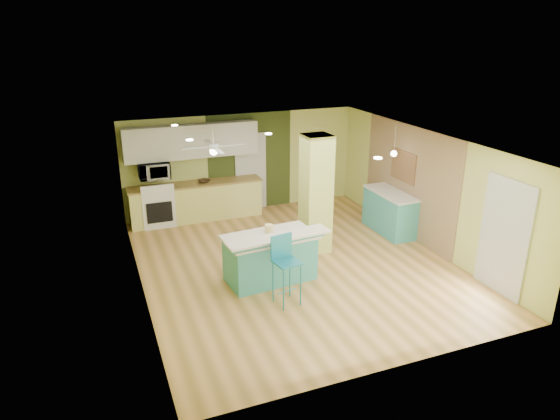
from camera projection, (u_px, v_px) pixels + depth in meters
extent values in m
cube|color=olive|center=(296.00, 264.00, 10.08)|extent=(6.00, 7.00, 0.01)
cube|color=white|center=(297.00, 142.00, 9.21)|extent=(6.00, 7.00, 0.01)
cube|color=#CDD472|center=(242.00, 163.00, 12.71)|extent=(6.00, 0.01, 2.50)
cube|color=#CDD472|center=(401.00, 289.00, 6.58)|extent=(6.00, 0.01, 2.50)
cube|color=#CDD472|center=(137.00, 227.00, 8.62)|extent=(0.01, 7.00, 2.50)
cube|color=#CDD472|center=(425.00, 189.00, 10.67)|extent=(0.01, 7.00, 2.50)
cube|color=#87684D|center=(408.00, 181.00, 11.19)|extent=(0.02, 3.40, 2.50)
cube|color=#38451B|center=(250.00, 162.00, 12.76)|extent=(2.20, 0.02, 2.50)
cube|color=silver|center=(251.00, 172.00, 12.82)|extent=(0.82, 0.05, 2.00)
cube|color=silver|center=(504.00, 237.00, 8.72)|extent=(0.04, 1.08, 2.10)
cube|color=#B8C25A|center=(316.00, 194.00, 10.30)|extent=(0.55, 0.55, 2.50)
cube|color=#E0DE75|center=(197.00, 202.00, 12.27)|extent=(3.20, 0.60, 0.90)
cube|color=olive|center=(195.00, 184.00, 12.11)|extent=(3.25, 0.63, 0.04)
cube|color=white|center=(157.00, 207.00, 11.95)|extent=(0.76, 0.64, 0.90)
cube|color=black|center=(160.00, 212.00, 11.67)|extent=(0.59, 0.02, 0.50)
cube|color=white|center=(157.00, 189.00, 11.50)|extent=(0.76, 0.06, 0.18)
cube|color=silver|center=(192.00, 141.00, 11.86)|extent=(3.20, 0.34, 0.80)
imported|color=white|center=(154.00, 171.00, 11.64)|extent=(0.70, 0.48, 0.39)
cylinder|color=silver|center=(213.00, 137.00, 10.65)|extent=(0.03, 0.03, 0.40)
cylinder|color=silver|center=(213.00, 146.00, 10.72)|extent=(0.24, 0.24, 0.10)
sphere|color=white|center=(214.00, 151.00, 10.77)|extent=(0.18, 0.18, 0.18)
cylinder|color=silver|center=(395.00, 140.00, 10.88)|extent=(0.01, 0.01, 0.62)
sphere|color=white|center=(394.00, 154.00, 10.99)|extent=(0.14, 0.14, 0.14)
cube|color=brown|center=(403.00, 166.00, 11.25)|extent=(0.03, 0.90, 0.70)
cube|color=teal|center=(270.00, 259.00, 9.33)|extent=(1.67, 0.94, 0.85)
cube|color=silver|center=(270.00, 237.00, 9.18)|extent=(1.77, 1.05, 0.05)
cube|color=teal|center=(279.00, 240.00, 8.83)|extent=(1.82, 0.29, 0.12)
cube|color=silver|center=(279.00, 237.00, 8.81)|extent=(1.96, 0.57, 0.04)
cylinder|color=teal|center=(284.00, 290.00, 8.30)|extent=(0.03, 0.03, 0.77)
cylinder|color=teal|center=(301.00, 285.00, 8.47)|extent=(0.03, 0.03, 0.77)
cylinder|color=teal|center=(273.00, 282.00, 8.57)|extent=(0.03, 0.03, 0.77)
cylinder|color=teal|center=(290.00, 277.00, 8.74)|extent=(0.03, 0.03, 0.77)
cube|color=teal|center=(287.00, 262.00, 8.38)|extent=(0.47, 0.47, 0.03)
cube|color=teal|center=(281.00, 246.00, 8.45)|extent=(0.41, 0.10, 0.43)
cube|color=teal|center=(390.00, 213.00, 11.54)|extent=(0.59, 1.43, 0.92)
cube|color=silver|center=(391.00, 193.00, 11.37)|extent=(0.63, 1.49, 0.04)
imported|color=#382517|center=(204.00, 181.00, 12.14)|extent=(0.37, 0.37, 0.07)
cylinder|color=yellow|center=(269.00, 229.00, 9.29)|extent=(0.15, 0.15, 0.16)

